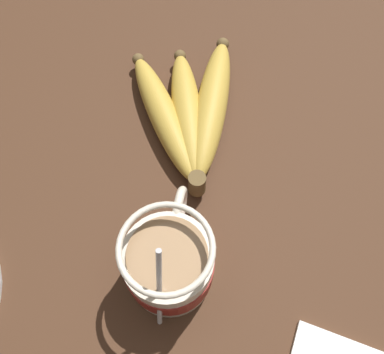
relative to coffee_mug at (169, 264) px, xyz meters
The scene contains 3 objects.
table 11.77cm from the coffee_mug, 18.50° to the right, with size 90.61×90.61×3.12cm.
coffee_mug is the anchor object (origin of this frame).
banana_bunch 20.13cm from the coffee_mug, ahead, with size 23.75×14.39×4.20cm.
Camera 1 is at (-20.52, -0.94, 48.89)cm, focal length 40.00 mm.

